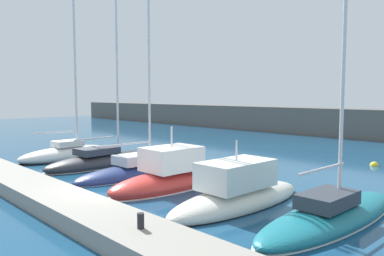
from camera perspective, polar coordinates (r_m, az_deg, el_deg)
The scene contains 10 objects.
ground_plane at distance 16.07m, azimuth -12.22°, elevation -10.83°, with size 120.00×120.00×0.00m, color navy.
dock_pier at distance 15.17m, azimuth -18.20°, elevation -10.75°, with size 27.33×2.08×0.59m, color gray.
sailboat_white_nearest at distance 27.47m, azimuth -17.77°, elevation -3.66°, with size 2.62×7.13×11.69m.
sailboat_charcoal_second at distance 24.31m, azimuth -12.85°, elevation -4.64°, with size 2.91×8.21×15.61m.
sailboat_navy_third at distance 21.10m, azimuth -7.76°, elevation -6.30°, with size 2.49×8.04×14.93m.
motorboat_red_fourth at distance 18.00m, azimuth -3.18°, elevation -7.26°, with size 2.21×6.65×3.18m.
motorboat_ivory_fifth at distance 15.43m, azimuth 6.96°, elevation -9.88°, with size 2.28×7.34×3.04m.
sailboat_teal_sixth at distance 14.34m, azimuth 20.10°, elevation -11.81°, with size 2.31×8.50×14.37m.
mooring_buoy_yellow at distance 26.12m, azimuth 25.50°, elevation -5.10°, with size 0.52×0.52×0.52m, color yellow.
dock_bollard at distance 11.15m, azimuth -7.65°, elevation -13.53°, with size 0.20×0.20×0.44m, color black.
Camera 1 is at (13.26, -7.98, 4.34)m, focal length 35.83 mm.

